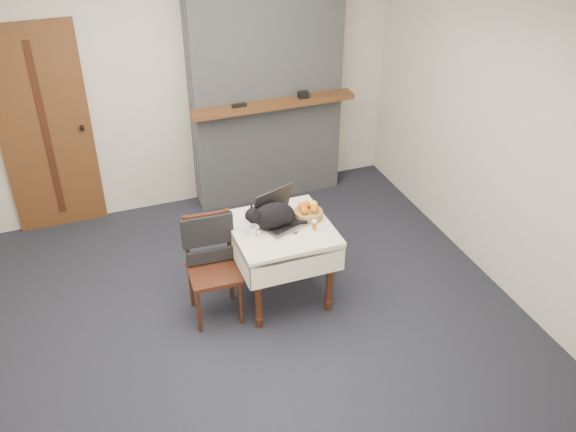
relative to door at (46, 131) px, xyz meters
name	(u,v)px	position (x,y,z in m)	size (l,w,h in m)	color
ground	(237,318)	(1.20, -1.97, -1.00)	(4.50, 4.50, 0.00)	black
room_shell	(208,93)	(1.20, -1.51, 0.76)	(4.52, 4.01, 2.61)	beige
door	(46,131)	(0.00, 0.00, 0.00)	(0.82, 0.10, 2.00)	brown
chimney	(266,77)	(2.10, -0.13, 0.30)	(1.62, 0.48, 2.60)	gray
side_table	(281,238)	(1.64, -1.83, -0.41)	(0.78, 0.78, 0.70)	#3E1811
laptop	(280,216)	(1.64, -1.77, -0.23)	(0.45, 0.42, 0.27)	#B7B7BC
cat	(273,216)	(1.58, -1.81, -0.20)	(0.51, 0.24, 0.24)	black
cream_jar	(252,232)	(1.39, -1.87, -0.27)	(0.06, 0.06, 0.07)	white
pill_bottle	(314,225)	(1.87, -1.95, -0.26)	(0.04, 0.04, 0.08)	#A34B14
fruit_basket	(308,212)	(1.89, -1.78, -0.25)	(0.23, 0.23, 0.13)	#AF9046
desk_clutter	(298,223)	(1.78, -1.83, -0.30)	(0.15, 0.02, 0.01)	black
chair	(210,252)	(1.07, -1.77, -0.44)	(0.42, 0.41, 0.88)	#3E1811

